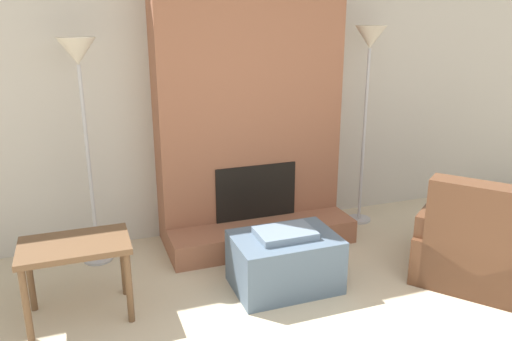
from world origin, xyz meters
TOP-DOWN VIEW (x-y plane):
  - wall_back at (0.00, 2.99)m, footprint 6.89×0.06m
  - fireplace at (0.00, 2.75)m, footprint 1.64×0.75m
  - ottoman at (-0.09, 1.73)m, footprint 0.76×0.53m
  - armchair at (1.39, 1.36)m, footprint 1.31×1.28m
  - side_table at (-1.53, 1.85)m, footprint 0.70×0.45m
  - floor_lamp_left at (-1.38, 2.66)m, footprint 0.28×0.28m
  - floor_lamp_right at (1.12, 2.66)m, footprint 0.28×0.28m

SIDE VIEW (x-z plane):
  - ottoman at x=-0.09m, z-range -0.02..0.44m
  - armchair at x=1.39m, z-range -0.17..0.68m
  - side_table at x=-1.53m, z-range 0.19..0.73m
  - fireplace at x=0.00m, z-range -0.10..2.50m
  - wall_back at x=0.00m, z-range 0.00..2.60m
  - floor_lamp_left at x=-1.38m, z-range 0.64..2.45m
  - floor_lamp_right at x=1.12m, z-range 0.67..2.54m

